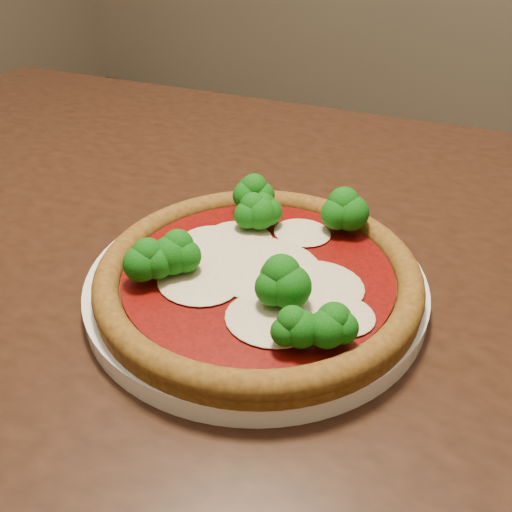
% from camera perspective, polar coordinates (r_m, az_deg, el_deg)
% --- Properties ---
extents(floor, '(4.00, 4.00, 0.00)m').
position_cam_1_polar(floor, '(1.32, -3.50, -19.04)').
color(floor, black).
rests_on(floor, ground).
extents(dining_table, '(1.31, 0.94, 0.75)m').
position_cam_1_polar(dining_table, '(0.63, -1.87, -5.99)').
color(dining_table, black).
rests_on(dining_table, floor).
extents(plate, '(0.29, 0.29, 0.02)m').
position_cam_1_polar(plate, '(0.50, 0.00, -2.93)').
color(plate, white).
rests_on(plate, dining_table).
extents(pizza, '(0.27, 0.27, 0.06)m').
position_cam_1_polar(pizza, '(0.48, 0.32, -1.27)').
color(pizza, brown).
rests_on(pizza, plate).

